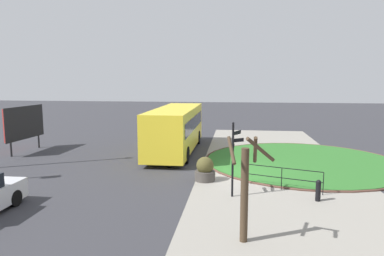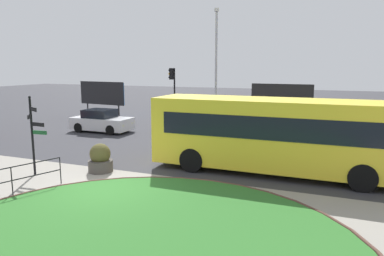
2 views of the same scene
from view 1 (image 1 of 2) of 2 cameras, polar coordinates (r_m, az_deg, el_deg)
The scene contains 11 objects.
ground at distance 18.63m, azimuth 8.34°, elevation -7.42°, with size 120.00×120.00×0.00m, color #333338.
sidewalk_paving at distance 18.76m, azimuth 14.03°, elevation -7.44°, with size 32.00×8.31×0.02m, color gray.
grass_island at distance 21.98m, azimuth 17.61°, elevation -5.21°, with size 11.44×11.44×0.10m, color #2D6B28.
grass_kerb_ring at distance 21.98m, azimuth 17.62°, elevation -5.20°, with size 11.75×11.75×0.11m, color brown.
signpost_directional at distance 14.62m, azimuth 6.85°, elevation -4.33°, with size 0.73×0.54×3.18m.
bollard_foreground at distance 15.13m, azimuth 20.05°, elevation -9.61°, with size 0.21×0.21×0.90m.
railing_grass_edge at distance 16.11m, azimuth 14.54°, elevation -7.53°, with size 1.16×3.36×1.03m.
bus_yellow at distance 23.65m, azimuth -2.65°, elevation -0.05°, with size 10.04×2.62×3.02m.
billboard_left at distance 26.14m, azimuth -25.85°, elevation 0.72°, with size 4.10×0.29×3.15m.
planter_near_signpost at distance 17.02m, azimuth 2.15°, elevation -6.94°, with size 1.00×1.00×1.20m.
street_tree_bare at distance 10.56m, azimuth 8.78°, elevation -9.61°, with size 1.22×1.42×3.38m.
Camera 1 is at (-17.97, 0.42, 4.88)m, focal length 32.41 mm.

